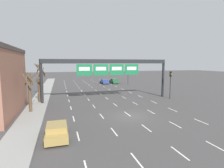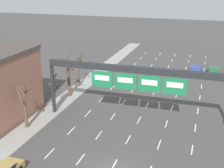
% 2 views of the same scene
% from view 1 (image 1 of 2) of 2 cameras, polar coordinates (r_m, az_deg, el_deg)
% --- Properties ---
extents(ground_plane, '(220.00, 220.00, 0.00)m').
position_cam_1_polar(ground_plane, '(21.36, 6.04, -10.42)').
color(ground_plane, '#474444').
extents(sidewalk_left, '(2.80, 110.00, 0.15)m').
position_cam_1_polar(sidewalk_left, '(20.10, -25.99, -11.99)').
color(sidewalk_left, '#999993').
rests_on(sidewalk_left, ground_plane).
extents(lane_dashes, '(13.32, 67.00, 0.01)m').
position_cam_1_polar(lane_dashes, '(33.86, -2.81, -3.92)').
color(lane_dashes, white).
rests_on(lane_dashes, ground_plane).
extents(sign_gantry, '(21.84, 0.70, 6.96)m').
position_cam_1_polar(sign_gantry, '(29.71, -1.17, 5.85)').
color(sign_gantry, '#232628').
rests_on(sign_gantry, ground_plane).
extents(car_gold, '(1.81, 4.04, 1.28)m').
position_cam_1_polar(car_gold, '(15.93, -17.57, -14.21)').
color(car_gold, '#A88947').
rests_on(car_gold, ground_plane).
extents(car_blue, '(1.90, 4.88, 1.32)m').
position_cam_1_polar(car_blue, '(53.95, -2.50, 0.88)').
color(car_blue, navy).
rests_on(car_blue, ground_plane).
extents(car_green, '(1.84, 4.59, 1.46)m').
position_cam_1_polar(car_green, '(54.63, 0.65, 1.03)').
color(car_green, '#235B38').
rests_on(car_green, ground_plane).
extents(traffic_light_near_gantry, '(0.30, 0.35, 4.85)m').
position_cam_1_polar(traffic_light_near_gantry, '(32.59, 18.57, 1.44)').
color(traffic_light_near_gantry, black).
rests_on(traffic_light_near_gantry, ground_plane).
extents(traffic_light_mid_block, '(0.30, 0.35, 4.26)m').
position_cam_1_polar(traffic_light_mid_block, '(50.06, 5.26, 3.09)').
color(traffic_light_mid_block, black).
rests_on(traffic_light_mid_block, ground_plane).
extents(tree_bare_closest, '(1.37, 1.51, 4.66)m').
position_cam_1_polar(tree_bare_closest, '(30.00, -22.63, -1.40)').
color(tree_bare_closest, brown).
rests_on(tree_bare_closest, sidewalk_left).
extents(tree_bare_second, '(1.60, 1.68, 5.25)m').
position_cam_1_polar(tree_bare_second, '(24.38, -25.33, -1.64)').
color(tree_bare_second, brown).
rests_on(tree_bare_second, sidewalk_left).
extents(tree_bare_third, '(1.89, 1.97, 6.38)m').
position_cam_1_polar(tree_bare_third, '(34.53, -22.18, 1.45)').
color(tree_bare_third, brown).
rests_on(tree_bare_third, sidewalk_left).
extents(tree_bare_furthest, '(1.41, 1.68, 5.93)m').
position_cam_1_polar(tree_bare_furthest, '(39.16, -22.05, 1.31)').
color(tree_bare_furthest, brown).
rests_on(tree_bare_furthest, sidewalk_left).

